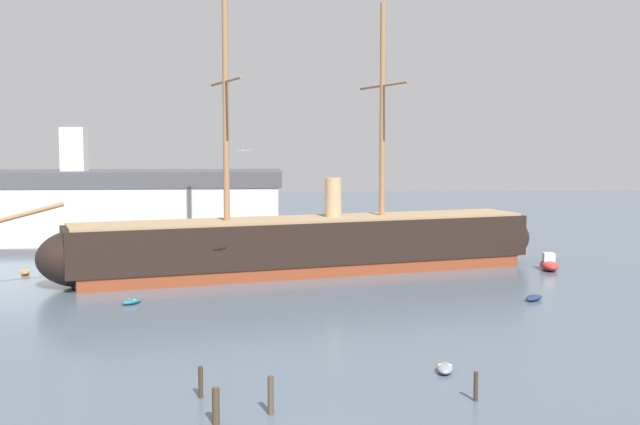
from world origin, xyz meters
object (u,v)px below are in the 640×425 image
at_px(mooring_piling_midwater, 201,382).
at_px(mooring_piling_right_pair, 216,406).
at_px(mooring_piling_left_pair, 271,395).
at_px(dinghy_alongside_bow, 132,301).
at_px(seagull_in_flight, 243,150).
at_px(mooring_piling_nearest, 476,386).
at_px(dockside_warehouse_left, 98,209).
at_px(dinghy_alongside_stern, 534,298).
at_px(dinghy_far_left, 25,272).
at_px(tall_ship, 307,245).
at_px(motorboat_far_right, 549,264).
at_px(dinghy_foreground_right, 445,368).

bearing_deg(mooring_piling_midwater, mooring_piling_right_pair, -76.19).
bearing_deg(mooring_piling_left_pair, dinghy_alongside_bow, 111.58).
bearing_deg(seagull_in_flight, mooring_piling_nearest, -64.92).
bearing_deg(dockside_warehouse_left, mooring_piling_nearest, -63.65).
relative_size(dinghy_alongside_stern, mooring_piling_midwater, 1.34).
height_order(mooring_piling_midwater, seagull_in_flight, seagull_in_flight).
height_order(dinghy_alongside_stern, dinghy_far_left, dinghy_alongside_stern).
height_order(tall_ship, dinghy_alongside_bow, tall_ship).
bearing_deg(mooring_piling_right_pair, dinghy_alongside_stern, 48.58).
bearing_deg(dockside_warehouse_left, motorboat_far_right, -23.36).
xyz_separation_m(dinghy_far_left, motorboat_far_right, (58.71, -1.07, 0.42)).
bearing_deg(mooring_piling_right_pair, dockside_warehouse_left, 105.49).
bearing_deg(mooring_piling_right_pair, seagull_in_flight, 88.59).
xyz_separation_m(dinghy_alongside_stern, dinghy_far_left, (-50.96, 18.70, -0.02)).
distance_m(tall_ship, dinghy_alongside_stern, 26.47).
height_order(dinghy_foreground_right, mooring_piling_nearest, mooring_piling_nearest).
distance_m(dinghy_alongside_stern, mooring_piling_midwater, 38.87).
height_order(mooring_piling_left_pair, dockside_warehouse_left, dockside_warehouse_left).
distance_m(mooring_piling_midwater, dockside_warehouse_left, 70.68).
bearing_deg(dinghy_alongside_bow, mooring_piling_midwater, -73.46).
xyz_separation_m(motorboat_far_right, mooring_piling_left_pair, (-32.24, -47.24, 0.37)).
bearing_deg(motorboat_far_right, tall_ship, -179.10).
distance_m(dinghy_far_left, seagull_in_flight, 33.08).
bearing_deg(dinghy_far_left, dinghy_alongside_bow, -50.86).
bearing_deg(mooring_piling_midwater, tall_ship, 78.93).
bearing_deg(tall_ship, dinghy_far_left, 177.23).
relative_size(mooring_piling_nearest, seagull_in_flight, 1.26).
distance_m(motorboat_far_right, mooring_piling_right_pair, 59.96).
relative_size(dinghy_alongside_stern, dockside_warehouse_left, 0.04).
bearing_deg(mooring_piling_midwater, mooring_piling_left_pair, -38.31).
height_order(dinghy_foreground_right, dinghy_alongside_stern, dinghy_alongside_stern).
relative_size(mooring_piling_midwater, seagull_in_flight, 1.36).
height_order(dinghy_foreground_right, dinghy_far_left, dinghy_foreground_right).
bearing_deg(tall_ship, mooring_piling_right_pair, -98.78).
xyz_separation_m(dinghy_far_left, mooring_piling_left_pair, (26.47, -48.31, 0.79)).
bearing_deg(mooring_piling_right_pair, dinghy_far_left, 115.43).
xyz_separation_m(dinghy_alongside_stern, mooring_piling_midwater, (-28.44, -26.49, 0.63)).
bearing_deg(seagull_in_flight, dinghy_foreground_right, -60.53).
bearing_deg(dinghy_far_left, seagull_in_flight, -36.03).
relative_size(tall_ship, dinghy_alongside_stern, 24.96).
height_order(dinghy_far_left, mooring_piling_right_pair, mooring_piling_right_pair).
height_order(tall_ship, mooring_piling_nearest, tall_ship).
xyz_separation_m(dinghy_alongside_stern, mooring_piling_left_pair, (-24.49, -29.61, 0.77)).
distance_m(dinghy_alongside_bow, dinghy_far_left, 22.70).
relative_size(dinghy_alongside_bow, mooring_piling_nearest, 1.35).
relative_size(dinghy_alongside_stern, dinghy_far_left, 1.04).
xyz_separation_m(tall_ship, dinghy_far_left, (-31.06, 1.50, -2.96)).
bearing_deg(tall_ship, mooring_piling_nearest, -81.26).
bearing_deg(seagull_in_flight, dinghy_alongside_bow, 179.17).
bearing_deg(mooring_piling_left_pair, motorboat_far_right, 55.69).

